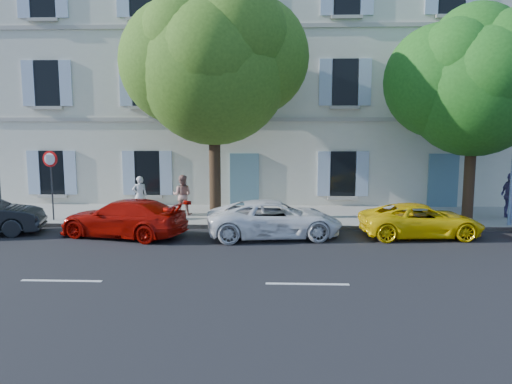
{
  "coord_description": "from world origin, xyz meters",
  "views": [
    {
      "loc": [
        -0.75,
        -15.57,
        3.82
      ],
      "look_at": [
        -1.48,
        2.0,
        1.4
      ],
      "focal_mm": 35.0,
      "sensor_mm": 36.0,
      "label": 1
    }
  ],
  "objects_px": {
    "car_red_coupe": "(123,218)",
    "tree_right": "(474,88)",
    "car_yellow_supercar": "(421,220)",
    "tree_left": "(214,70)",
    "pedestrian_a": "(140,195)",
    "pedestrian_c": "(510,195)",
    "road_sign": "(51,170)",
    "car_white_coupe": "(275,219)",
    "pedestrian_b": "(182,195)"
  },
  "relations": [
    {
      "from": "tree_right",
      "to": "pedestrian_a",
      "type": "height_order",
      "value": "tree_right"
    },
    {
      "from": "car_red_coupe",
      "to": "road_sign",
      "type": "height_order",
      "value": "road_sign"
    },
    {
      "from": "car_yellow_supercar",
      "to": "pedestrian_b",
      "type": "relative_size",
      "value": 2.51
    },
    {
      "from": "car_yellow_supercar",
      "to": "road_sign",
      "type": "bearing_deg",
      "value": 78.44
    },
    {
      "from": "tree_right",
      "to": "pedestrian_a",
      "type": "distance_m",
      "value": 13.45
    },
    {
      "from": "road_sign",
      "to": "car_red_coupe",
      "type": "bearing_deg",
      "value": -31.31
    },
    {
      "from": "car_yellow_supercar",
      "to": "road_sign",
      "type": "relative_size",
      "value": 1.54
    },
    {
      "from": "car_red_coupe",
      "to": "tree_right",
      "type": "distance_m",
      "value": 13.43
    },
    {
      "from": "tree_right",
      "to": "pedestrian_a",
      "type": "relative_size",
      "value": 4.91
    },
    {
      "from": "car_yellow_supercar",
      "to": "tree_left",
      "type": "xyz_separation_m",
      "value": [
        -7.28,
        2.27,
        5.26
      ]
    },
    {
      "from": "car_red_coupe",
      "to": "pedestrian_c",
      "type": "bearing_deg",
      "value": 117.02
    },
    {
      "from": "car_red_coupe",
      "to": "pedestrian_b",
      "type": "xyz_separation_m",
      "value": [
        1.39,
        3.31,
        0.32
      ]
    },
    {
      "from": "pedestrian_b",
      "to": "pedestrian_c",
      "type": "relative_size",
      "value": 0.91
    },
    {
      "from": "pedestrian_c",
      "to": "car_yellow_supercar",
      "type": "bearing_deg",
      "value": 114.92
    },
    {
      "from": "car_red_coupe",
      "to": "car_yellow_supercar",
      "type": "height_order",
      "value": "car_red_coupe"
    },
    {
      "from": "pedestrian_a",
      "to": "pedestrian_b",
      "type": "bearing_deg",
      "value": 157.96
    },
    {
      "from": "car_yellow_supercar",
      "to": "tree_left",
      "type": "distance_m",
      "value": 9.26
    },
    {
      "from": "car_white_coupe",
      "to": "tree_left",
      "type": "height_order",
      "value": "tree_left"
    },
    {
      "from": "car_red_coupe",
      "to": "pedestrian_c",
      "type": "height_order",
      "value": "pedestrian_c"
    },
    {
      "from": "road_sign",
      "to": "car_white_coupe",
      "type": "bearing_deg",
      "value": -12.88
    },
    {
      "from": "car_yellow_supercar",
      "to": "pedestrian_c",
      "type": "distance_m",
      "value": 5.09
    },
    {
      "from": "tree_left",
      "to": "pedestrian_c",
      "type": "height_order",
      "value": "tree_left"
    },
    {
      "from": "car_white_coupe",
      "to": "pedestrian_b",
      "type": "xyz_separation_m",
      "value": [
        -3.74,
        3.21,
        0.33
      ]
    },
    {
      "from": "car_red_coupe",
      "to": "pedestrian_c",
      "type": "distance_m",
      "value": 14.66
    },
    {
      "from": "car_red_coupe",
      "to": "car_yellow_supercar",
      "type": "bearing_deg",
      "value": 106.56
    },
    {
      "from": "pedestrian_c",
      "to": "road_sign",
      "type": "bearing_deg",
      "value": 84.83
    },
    {
      "from": "pedestrian_c",
      "to": "car_red_coupe",
      "type": "bearing_deg",
      "value": 93.71
    },
    {
      "from": "pedestrian_b",
      "to": "pedestrian_c",
      "type": "distance_m",
      "value": 12.91
    },
    {
      "from": "tree_left",
      "to": "tree_right",
      "type": "xyz_separation_m",
      "value": [
        9.61,
        -0.16,
        -0.73
      ]
    },
    {
      "from": "car_red_coupe",
      "to": "tree_right",
      "type": "relative_size",
      "value": 0.57
    },
    {
      "from": "car_yellow_supercar",
      "to": "pedestrian_a",
      "type": "bearing_deg",
      "value": 69.74
    },
    {
      "from": "car_yellow_supercar",
      "to": "pedestrian_c",
      "type": "height_order",
      "value": "pedestrian_c"
    },
    {
      "from": "car_white_coupe",
      "to": "pedestrian_a",
      "type": "height_order",
      "value": "pedestrian_a"
    },
    {
      "from": "pedestrian_b",
      "to": "car_yellow_supercar",
      "type": "bearing_deg",
      "value": 162.8
    },
    {
      "from": "car_red_coupe",
      "to": "car_yellow_supercar",
      "type": "relative_size",
      "value": 1.08
    },
    {
      "from": "car_red_coupe",
      "to": "pedestrian_b",
      "type": "height_order",
      "value": "pedestrian_b"
    },
    {
      "from": "road_sign",
      "to": "pedestrian_a",
      "type": "distance_m",
      "value": 3.47
    },
    {
      "from": "car_yellow_supercar",
      "to": "road_sign",
      "type": "height_order",
      "value": "road_sign"
    },
    {
      "from": "car_white_coupe",
      "to": "road_sign",
      "type": "height_order",
      "value": "road_sign"
    },
    {
      "from": "pedestrian_c",
      "to": "pedestrian_a",
      "type": "bearing_deg",
      "value": 80.61
    },
    {
      "from": "tree_right",
      "to": "pedestrian_c",
      "type": "distance_m",
      "value": 4.52
    },
    {
      "from": "car_white_coupe",
      "to": "pedestrian_c",
      "type": "bearing_deg",
      "value": -79.1
    },
    {
      "from": "tree_left",
      "to": "pedestrian_a",
      "type": "xyz_separation_m",
      "value": [
        -3.15,
        0.68,
        -4.89
      ]
    },
    {
      "from": "car_red_coupe",
      "to": "car_yellow_supercar",
      "type": "distance_m",
      "value": 10.1
    },
    {
      "from": "car_red_coupe",
      "to": "pedestrian_c",
      "type": "relative_size",
      "value": 2.47
    },
    {
      "from": "pedestrian_a",
      "to": "tree_right",
      "type": "bearing_deg",
      "value": 154.6
    },
    {
      "from": "road_sign",
      "to": "pedestrian_a",
      "type": "bearing_deg",
      "value": 22.86
    },
    {
      "from": "car_red_coupe",
      "to": "pedestrian_a",
      "type": "height_order",
      "value": "pedestrian_a"
    },
    {
      "from": "tree_left",
      "to": "car_white_coupe",
      "type": "bearing_deg",
      "value": -47.6
    },
    {
      "from": "tree_left",
      "to": "pedestrian_a",
      "type": "bearing_deg",
      "value": 167.83
    }
  ]
}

